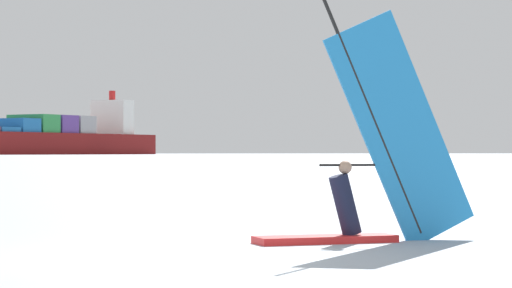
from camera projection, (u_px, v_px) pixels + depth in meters
ground_plane at (185, 257)px, 15.08m from camera, size 4000.00×4000.00×0.00m
windsurfer at (364, 179)px, 17.73m from camera, size 3.89×1.08×4.30m
cargo_ship at (29, 138)px, 613.03m from camera, size 195.20×127.94×39.96m
distant_headland at (108, 143)px, 1328.15m from camera, size 728.69×606.14×24.06m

